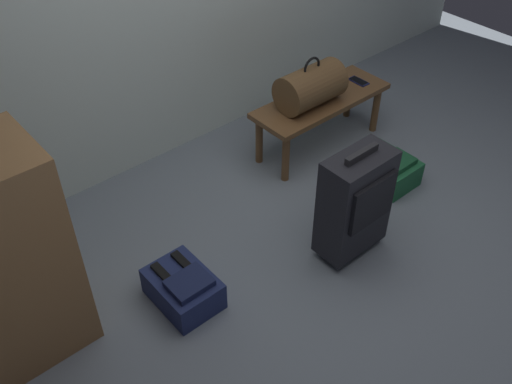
{
  "coord_description": "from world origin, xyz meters",
  "views": [
    {
      "loc": [
        -1.83,
        -1.32,
        2.4
      ],
      "look_at": [
        -0.19,
        0.59,
        0.25
      ],
      "focal_mm": 40.35,
      "sensor_mm": 36.0,
      "label": 1
    }
  ],
  "objects_px": {
    "cell_phone": "(359,81)",
    "suitcase_upright_charcoal": "(355,202)",
    "backpack_navy": "(183,288)",
    "duffel_bag_brown": "(310,87)",
    "bench": "(321,106)",
    "side_cabinet": "(0,262)",
    "backpack_green": "(387,169)"
  },
  "relations": [
    {
      "from": "cell_phone",
      "to": "suitcase_upright_charcoal",
      "type": "height_order",
      "value": "suitcase_upright_charcoal"
    },
    {
      "from": "backpack_navy",
      "to": "duffel_bag_brown",
      "type": "bearing_deg",
      "value": 20.44
    },
    {
      "from": "bench",
      "to": "suitcase_upright_charcoal",
      "type": "bearing_deg",
      "value": -125.53
    },
    {
      "from": "suitcase_upright_charcoal",
      "to": "side_cabinet",
      "type": "height_order",
      "value": "side_cabinet"
    },
    {
      "from": "bench",
      "to": "cell_phone",
      "type": "xyz_separation_m",
      "value": [
        0.35,
        -0.02,
        0.06
      ]
    },
    {
      "from": "suitcase_upright_charcoal",
      "to": "backpack_green",
      "type": "xyz_separation_m",
      "value": [
        0.65,
        0.27,
        -0.27
      ]
    },
    {
      "from": "suitcase_upright_charcoal",
      "to": "backpack_navy",
      "type": "height_order",
      "value": "suitcase_upright_charcoal"
    },
    {
      "from": "bench",
      "to": "suitcase_upright_charcoal",
      "type": "relative_size",
      "value": 1.43
    },
    {
      "from": "bench",
      "to": "backpack_green",
      "type": "relative_size",
      "value": 2.63
    },
    {
      "from": "cell_phone",
      "to": "backpack_green",
      "type": "height_order",
      "value": "cell_phone"
    },
    {
      "from": "bench",
      "to": "backpack_navy",
      "type": "distance_m",
      "value": 1.63
    },
    {
      "from": "duffel_bag_brown",
      "to": "backpack_navy",
      "type": "xyz_separation_m",
      "value": [
        -1.41,
        -0.52,
        -0.42
      ]
    },
    {
      "from": "cell_phone",
      "to": "backpack_navy",
      "type": "relative_size",
      "value": 0.38
    },
    {
      "from": "duffel_bag_brown",
      "to": "bench",
      "type": "bearing_deg",
      "value": 0.0
    },
    {
      "from": "bench",
      "to": "cell_phone",
      "type": "distance_m",
      "value": 0.36
    },
    {
      "from": "duffel_bag_brown",
      "to": "side_cabinet",
      "type": "xyz_separation_m",
      "value": [
        -2.12,
        -0.23,
        0.03
      ]
    },
    {
      "from": "backpack_green",
      "to": "side_cabinet",
      "type": "height_order",
      "value": "side_cabinet"
    },
    {
      "from": "backpack_green",
      "to": "duffel_bag_brown",
      "type": "bearing_deg",
      "value": 106.88
    },
    {
      "from": "duffel_bag_brown",
      "to": "cell_phone",
      "type": "xyz_separation_m",
      "value": [
        0.47,
        -0.02,
        -0.13
      ]
    },
    {
      "from": "backpack_navy",
      "to": "side_cabinet",
      "type": "height_order",
      "value": "side_cabinet"
    },
    {
      "from": "duffel_bag_brown",
      "to": "backpack_green",
      "type": "distance_m",
      "value": 0.73
    },
    {
      "from": "cell_phone",
      "to": "backpack_green",
      "type": "relative_size",
      "value": 0.38
    },
    {
      "from": "duffel_bag_brown",
      "to": "suitcase_upright_charcoal",
      "type": "distance_m",
      "value": 0.98
    },
    {
      "from": "cell_phone",
      "to": "backpack_navy",
      "type": "distance_m",
      "value": 1.97
    },
    {
      "from": "duffel_bag_brown",
      "to": "backpack_green",
      "type": "height_order",
      "value": "duffel_bag_brown"
    },
    {
      "from": "duffel_bag_brown",
      "to": "suitcase_upright_charcoal",
      "type": "relative_size",
      "value": 0.63
    },
    {
      "from": "backpack_navy",
      "to": "side_cabinet",
      "type": "distance_m",
      "value": 0.9
    },
    {
      "from": "backpack_green",
      "to": "side_cabinet",
      "type": "bearing_deg",
      "value": 171.66
    },
    {
      "from": "backpack_green",
      "to": "side_cabinet",
      "type": "relative_size",
      "value": 0.35
    },
    {
      "from": "bench",
      "to": "backpack_navy",
      "type": "height_order",
      "value": "bench"
    },
    {
      "from": "suitcase_upright_charcoal",
      "to": "side_cabinet",
      "type": "xyz_separation_m",
      "value": [
        -1.64,
        0.61,
        0.19
      ]
    },
    {
      "from": "bench",
      "to": "side_cabinet",
      "type": "relative_size",
      "value": 0.91
    }
  ]
}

